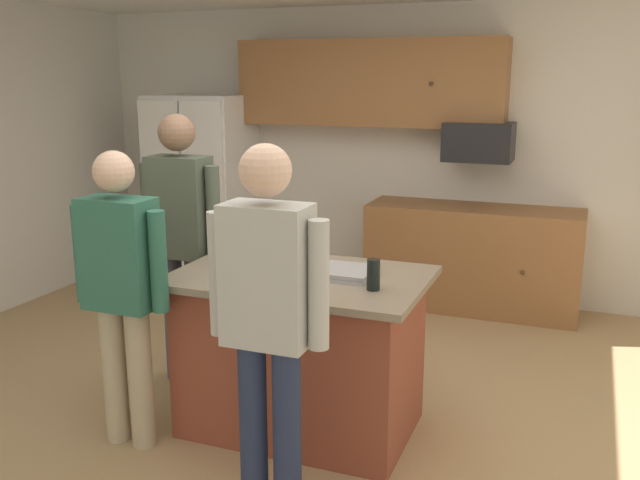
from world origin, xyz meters
The scene contains 15 objects.
floor centered at (0.00, 0.00, 0.00)m, with size 7.04×7.04×0.00m, color tan.
back_wall centered at (0.00, 2.80, 1.30)m, with size 6.40×0.10×2.60m, color silver.
cabinet_run_upper centered at (-0.40, 2.60, 1.93)m, with size 2.40×0.38×0.75m.
cabinet_run_lower centered at (0.60, 2.48, 0.45)m, with size 1.80×0.63×0.90m.
refrigerator centered at (-2.00, 2.38, 0.91)m, with size 0.89×0.76×1.81m.
microwave_over_range centered at (0.60, 2.50, 1.45)m, with size 0.56×0.40×0.32m, color black.
kitchen_island centered at (0.04, -0.02, 0.47)m, with size 1.39×0.92×0.92m.
person_elder_center centered at (-0.92, 0.30, 1.03)m, with size 0.57×0.23×1.76m.
person_guest_left centered at (-0.78, -0.53, 0.93)m, with size 0.57×0.22×1.63m.
person_guest_right centered at (0.22, -0.82, 1.00)m, with size 0.57×0.23×1.72m.
glass_pilsner centered at (0.50, -0.16, 1.00)m, with size 0.07×0.07×0.16m.
glass_short_whisky centered at (-0.18, 0.11, 1.00)m, with size 0.06×0.06×0.15m.
mug_ceramic_white centered at (-0.44, 0.28, 0.97)m, with size 0.13×0.08×0.10m.
glass_stout_tall centered at (-0.27, -0.07, 0.99)m, with size 0.07×0.07×0.13m.
serving_tray centered at (0.21, 0.03, 0.94)m, with size 0.44×0.30×0.04m.
Camera 1 is at (1.48, -3.45, 2.00)m, focal length 39.22 mm.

